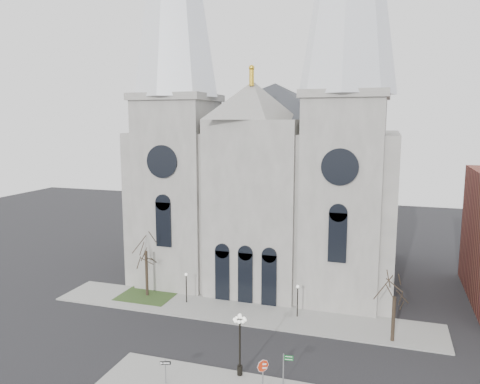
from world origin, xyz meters
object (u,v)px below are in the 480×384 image
(stop_sign, at_px, (263,369))
(street_name_sign, at_px, (285,367))
(one_way_sign, at_px, (165,367))
(globe_lamp, at_px, (240,337))

(stop_sign, height_order, street_name_sign, stop_sign)
(one_way_sign, height_order, street_name_sign, street_name_sign)
(stop_sign, relative_size, globe_lamp, 0.53)
(globe_lamp, bearing_deg, stop_sign, -38.96)
(globe_lamp, relative_size, street_name_sign, 2.07)
(globe_lamp, height_order, street_name_sign, globe_lamp)
(globe_lamp, distance_m, street_name_sign, 3.93)
(stop_sign, height_order, globe_lamp, globe_lamp)
(globe_lamp, xyz_separation_m, street_name_sign, (3.53, -0.23, -1.70))
(stop_sign, distance_m, one_way_sign, 7.27)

